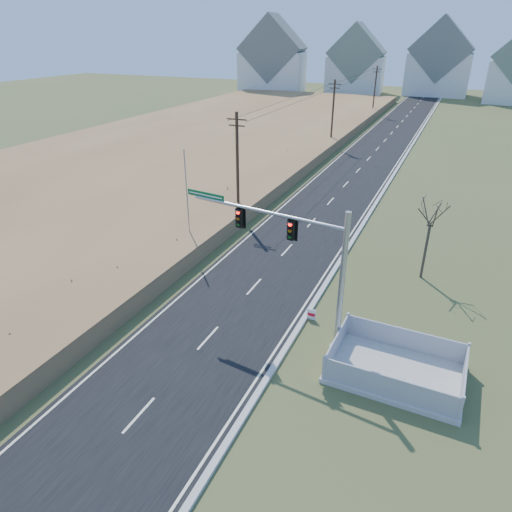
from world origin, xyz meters
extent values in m
plane|color=#474F26|center=(0.00, 0.00, 0.00)|extent=(260.00, 260.00, 0.00)
cube|color=black|center=(0.00, 50.00, 0.03)|extent=(8.00, 180.00, 0.06)
cube|color=#B2AFA8|center=(4.15, 50.00, 0.09)|extent=(0.30, 180.00, 0.18)
cube|color=#9E7847|center=(-24.00, 40.00, 0.65)|extent=(38.00, 110.00, 1.30)
cylinder|color=#422D1E|center=(-6.50, 15.00, 4.50)|extent=(0.26, 0.26, 9.00)
cube|color=#422D1E|center=(-6.50, 15.00, 8.40)|extent=(1.80, 0.10, 0.10)
cube|color=#422D1E|center=(-6.50, 15.00, 7.90)|extent=(1.40, 0.10, 0.10)
cylinder|color=#422D1E|center=(-6.50, 45.00, 4.50)|extent=(0.26, 0.26, 9.00)
cube|color=#422D1E|center=(-6.50, 45.00, 8.40)|extent=(1.80, 0.10, 0.10)
cube|color=#422D1E|center=(-6.50, 45.00, 7.90)|extent=(1.40, 0.10, 0.10)
cylinder|color=#422D1E|center=(-6.50, 75.00, 4.50)|extent=(0.26, 0.26, 9.00)
cube|color=#422D1E|center=(-6.50, 75.00, 8.40)|extent=(1.80, 0.10, 0.10)
cube|color=#422D1E|center=(-6.50, 75.00, 7.90)|extent=(1.40, 0.10, 0.10)
cube|color=silver|center=(-38.00, 100.00, 5.00)|extent=(17.38, 13.12, 10.00)
cube|color=slate|center=(-38.00, 100.00, 10.90)|extent=(17.69, 13.38, 16.29)
cube|color=silver|center=(-18.00, 108.00, 4.50)|extent=(14.66, 10.95, 9.00)
cube|color=slate|center=(-18.00, 108.00, 9.90)|extent=(14.93, 11.17, 14.26)
cube|color=silver|center=(2.00, 112.00, 5.00)|extent=(15.00, 10.00, 10.00)
cube|color=slate|center=(2.00, 112.00, 10.90)|extent=(15.27, 10.20, 15.27)
cylinder|color=#9EA0A5|center=(6.50, -0.09, 0.11)|extent=(0.65, 0.65, 0.22)
cylinder|color=#9EA0A5|center=(6.50, -0.09, 3.81)|extent=(0.28, 0.28, 7.62)
cylinder|color=#9EA0A5|center=(2.19, 0.50, 6.75)|extent=(8.65, 1.35, 0.17)
cube|color=black|center=(3.70, 0.29, 6.12)|extent=(0.37, 0.32, 1.05)
cube|color=black|center=(0.68, 0.71, 6.12)|extent=(0.37, 0.32, 1.05)
cube|color=#055927|center=(-1.48, 1.00, 6.96)|extent=(2.38, 0.36, 0.33)
cube|color=#B7B5AD|center=(9.60, -0.84, 0.12)|extent=(6.33, 4.42, 0.24)
cube|color=#9C9CA0|center=(9.54, -2.80, 0.83)|extent=(5.90, 0.26, 1.18)
cube|color=#9C9CA0|center=(9.66, 1.13, 0.83)|extent=(5.90, 0.26, 1.18)
cube|color=#9C9CA0|center=(6.66, -0.75, 0.83)|extent=(0.20, 3.93, 1.18)
cube|color=#9C9CA0|center=(12.55, -0.93, 0.83)|extent=(0.20, 3.93, 1.18)
cube|color=white|center=(4.50, 2.00, 0.36)|extent=(0.54, 0.05, 0.67)
cube|color=red|center=(4.50, 1.97, 0.36)|extent=(0.43, 0.02, 0.19)
cylinder|color=#B7B5AD|center=(-7.00, 7.66, 0.08)|extent=(0.34, 0.34, 0.15)
cylinder|color=#9EA0A5|center=(-7.00, 7.66, 3.76)|extent=(0.09, 0.09, 7.52)
cylinder|color=#4C3F33|center=(9.67, 9.83, 1.92)|extent=(0.18, 0.18, 3.83)
camera|label=1|loc=(10.51, -19.19, 14.84)|focal=32.00mm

